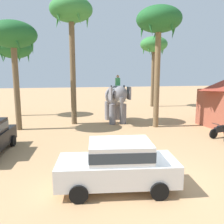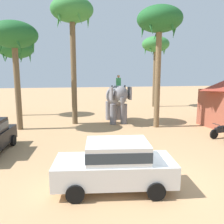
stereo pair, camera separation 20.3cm
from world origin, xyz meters
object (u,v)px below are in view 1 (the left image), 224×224
(palm_tree_far_back, at_px, (14,50))
(car_sedan_foreground, at_px, (118,163))
(palm_tree_leaning_seaward, at_px, (159,23))
(palm_tree_behind_elephant, at_px, (71,14))
(elephant_with_mahout, at_px, (116,98))
(motorcycle_end_of_row, at_px, (221,130))
(palm_tree_left_of_road, at_px, (154,46))
(palm_tree_near_hut, at_px, (13,37))

(palm_tree_far_back, bearing_deg, car_sedan_foreground, -69.27)
(palm_tree_leaning_seaward, bearing_deg, palm_tree_behind_elephant, 158.00)
(elephant_with_mahout, height_order, palm_tree_behind_elephant, palm_tree_behind_elephant)
(palm_tree_far_back, distance_m, palm_tree_leaning_seaward, 13.24)
(car_sedan_foreground, relative_size, motorcycle_end_of_row, 2.40)
(car_sedan_foreground, distance_m, palm_tree_behind_elephant, 13.21)
(car_sedan_foreground, bearing_deg, motorcycle_end_of_row, 31.71)
(palm_tree_behind_elephant, bearing_deg, palm_tree_leaning_seaward, -22.00)
(elephant_with_mahout, distance_m, palm_tree_left_of_road, 11.50)
(palm_tree_near_hut, distance_m, palm_tree_left_of_road, 16.54)
(car_sedan_foreground, xyz_separation_m, palm_tree_behind_elephant, (-0.92, 10.90, 7.40))
(palm_tree_near_hut, bearing_deg, motorcycle_end_of_row, -21.03)
(palm_tree_behind_elephant, xyz_separation_m, palm_tree_leaning_seaward, (5.96, -2.41, -0.85))
(palm_tree_near_hut, height_order, palm_tree_leaning_seaward, palm_tree_leaning_seaward)
(palm_tree_behind_elephant, bearing_deg, elephant_with_mahout, -1.79)
(elephant_with_mahout, xyz_separation_m, palm_tree_leaning_seaward, (2.55, -2.30, 5.49))
(palm_tree_left_of_road, bearing_deg, palm_tree_near_hut, -147.10)
(palm_tree_far_back, relative_size, palm_tree_leaning_seaward, 0.83)
(car_sedan_foreground, height_order, palm_tree_left_of_road, palm_tree_left_of_road)
(palm_tree_leaning_seaward, bearing_deg, motorcycle_end_of_row, -51.80)
(palm_tree_left_of_road, bearing_deg, palm_tree_leaning_seaward, -110.97)
(elephant_with_mahout, bearing_deg, palm_tree_far_back, 149.65)
(car_sedan_foreground, distance_m, motorcycle_end_of_row, 9.28)
(car_sedan_foreground, bearing_deg, palm_tree_far_back, 110.73)
(palm_tree_leaning_seaward, bearing_deg, car_sedan_foreground, -120.68)
(motorcycle_end_of_row, xyz_separation_m, palm_tree_near_hut, (-12.78, 4.92, 5.93))
(palm_tree_near_hut, xyz_separation_m, palm_tree_leaning_seaward, (9.94, -1.30, 1.08))
(car_sedan_foreground, relative_size, palm_tree_left_of_road, 0.52)
(motorcycle_end_of_row, height_order, palm_tree_far_back, palm_tree_far_back)
(car_sedan_foreground, height_order, palm_tree_far_back, palm_tree_far_back)
(car_sedan_foreground, relative_size, elephant_with_mahout, 1.11)
(car_sedan_foreground, distance_m, palm_tree_left_of_road, 21.71)
(palm_tree_behind_elephant, relative_size, palm_tree_near_hut, 1.28)
(palm_tree_near_hut, relative_size, palm_tree_left_of_road, 0.90)
(palm_tree_behind_elephant, bearing_deg, palm_tree_near_hut, -164.41)
(elephant_with_mahout, bearing_deg, palm_tree_near_hut, -172.26)
(car_sedan_foreground, xyz_separation_m, motorcycle_end_of_row, (7.89, 4.87, -0.46))
(elephant_with_mahout, xyz_separation_m, palm_tree_behind_elephant, (-3.41, 0.11, 6.34))
(car_sedan_foreground, relative_size, palm_tree_leaning_seaward, 0.50)
(palm_tree_near_hut, distance_m, palm_tree_far_back, 6.05)
(palm_tree_near_hut, height_order, palm_tree_left_of_road, palm_tree_left_of_road)
(car_sedan_foreground, height_order, palm_tree_behind_elephant, palm_tree_behind_elephant)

